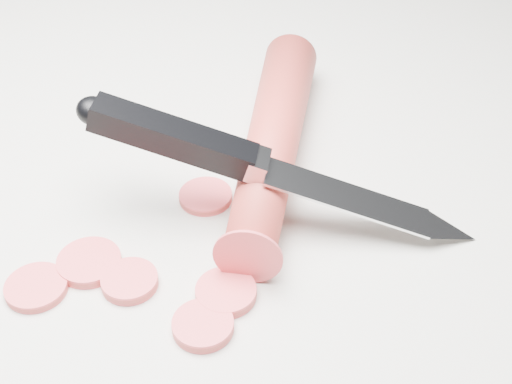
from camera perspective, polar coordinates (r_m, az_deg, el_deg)
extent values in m
plane|color=beige|center=(0.48, -5.02, -1.06)|extent=(2.40, 2.40, 0.00)
cylinder|color=red|center=(0.50, 1.39, 4.20)|extent=(0.10, 0.23, 0.04)
cylinder|color=#E94049|center=(0.44, -17.18, -7.30)|extent=(0.04, 0.04, 0.01)
cylinder|color=#E94049|center=(0.42, -2.42, -8.03)|extent=(0.04, 0.04, 0.01)
cylinder|color=#E94049|center=(0.48, -4.06, -0.34)|extent=(0.04, 0.04, 0.01)
cylinder|color=#E94049|center=(0.40, -4.27, -10.60)|extent=(0.03, 0.03, 0.01)
cylinder|color=#E94049|center=(0.43, -10.08, -7.03)|extent=(0.03, 0.03, 0.01)
cylinder|color=#E94049|center=(0.45, -13.20, -5.50)|extent=(0.04, 0.04, 0.01)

